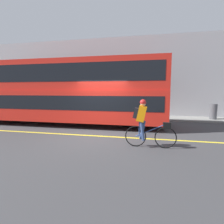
# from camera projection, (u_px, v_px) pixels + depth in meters

# --- Properties ---
(ground_plane) EXTENTS (80.00, 80.00, 0.00)m
(ground_plane) POSITION_uv_depth(u_px,v_px,m) (95.00, 137.00, 7.66)
(ground_plane) COLOR #38383A
(road_center_line) EXTENTS (50.00, 0.14, 0.01)m
(road_center_line) POSITION_uv_depth(u_px,v_px,m) (95.00, 136.00, 7.77)
(road_center_line) COLOR yellow
(road_center_line) RESTS_ON ground_plane
(sidewalk_curb) EXTENTS (60.00, 1.97, 0.12)m
(sidewalk_curb) POSITION_uv_depth(u_px,v_px,m) (117.00, 117.00, 13.01)
(sidewalk_curb) COLOR gray
(sidewalk_curb) RESTS_ON ground_plane
(building_facade) EXTENTS (60.00, 0.30, 6.05)m
(building_facade) POSITION_uv_depth(u_px,v_px,m) (120.00, 77.00, 13.75)
(building_facade) COLOR #9E9EA3
(building_facade) RESTS_ON ground_plane
(bus) EXTENTS (11.50, 2.58, 3.67)m
(bus) POSITION_uv_depth(u_px,v_px,m) (66.00, 90.00, 10.28)
(bus) COLOR black
(bus) RESTS_ON ground_plane
(cyclist_on_bike) EXTENTS (1.79, 0.32, 1.71)m
(cyclist_on_bike) POSITION_uv_depth(u_px,v_px,m) (145.00, 122.00, 6.15)
(cyclist_on_bike) COLOR black
(cyclist_on_bike) RESTS_ON ground_plane
(trash_bin) EXTENTS (0.45, 0.45, 1.01)m
(trash_bin) POSITION_uv_depth(u_px,v_px,m) (213.00, 112.00, 11.52)
(trash_bin) COLOR #515156
(trash_bin) RESTS_ON sidewalk_curb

